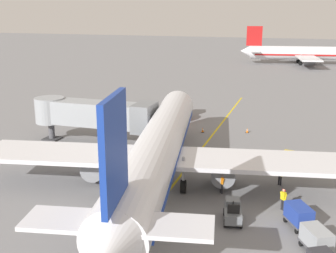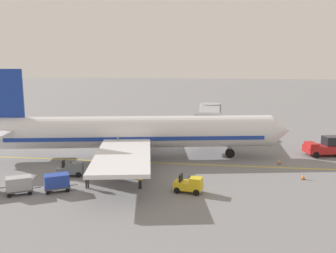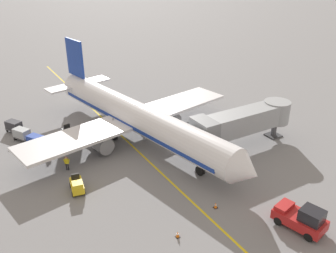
{
  "view_description": "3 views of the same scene",
  "coord_description": "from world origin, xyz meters",
  "px_view_note": "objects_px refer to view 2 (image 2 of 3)",
  "views": [
    {
      "loc": [
        10.04,
        -32.22,
        14.58
      ],
      "look_at": [
        -2.44,
        6.61,
        3.41
      ],
      "focal_mm": 46.0,
      "sensor_mm": 36.0,
      "label": 1
    },
    {
      "loc": [
        39.95,
        10.22,
        11.55
      ],
      "look_at": [
        -0.87,
        4.59,
        4.11
      ],
      "focal_mm": 39.16,
      "sensor_mm": 36.0,
      "label": 2
    },
    {
      "loc": [
        16.93,
        39.0,
        21.94
      ],
      "look_at": [
        -3.03,
        5.66,
        3.49
      ],
      "focal_mm": 39.03,
      "sensor_mm": 36.0,
      "label": 3
    }
  ],
  "objects_px": {
    "baggage_cart_front": "(57,181)",
    "baggage_cart_second_in_train": "(19,184)",
    "pushback_tractor": "(325,147)",
    "baggage_tug_lead": "(189,185)",
    "ground_crew_loader": "(119,164)",
    "safety_cone_nose_left": "(303,176)",
    "ground_crew_marshaller": "(140,179)",
    "parked_airliner": "(134,133)",
    "baggage_tug_trailing": "(71,169)",
    "jet_bridge": "(209,118)",
    "ground_crew_wing_walker": "(87,178)",
    "safety_cone_nose_right": "(279,162)"
  },
  "relations": [
    {
      "from": "parked_airliner",
      "to": "baggage_tug_trailing",
      "type": "xyz_separation_m",
      "value": [
        7.26,
        -4.86,
        -2.47
      ]
    },
    {
      "from": "baggage_cart_second_in_train",
      "to": "safety_cone_nose_right",
      "type": "xyz_separation_m",
      "value": [
        -12.89,
        24.06,
        -0.66
      ]
    },
    {
      "from": "parked_airliner",
      "to": "baggage_tug_lead",
      "type": "relative_size",
      "value": 13.92
    },
    {
      "from": "baggage_cart_front",
      "to": "ground_crew_wing_walker",
      "type": "height_order",
      "value": "ground_crew_wing_walker"
    },
    {
      "from": "parked_airliner",
      "to": "ground_crew_loader",
      "type": "bearing_deg",
      "value": -3.82
    },
    {
      "from": "ground_crew_wing_walker",
      "to": "baggage_tug_trailing",
      "type": "bearing_deg",
      "value": -138.94
    },
    {
      "from": "baggage_tug_lead",
      "to": "baggage_tug_trailing",
      "type": "relative_size",
      "value": 0.99
    },
    {
      "from": "parked_airliner",
      "to": "baggage_cart_front",
      "type": "xyz_separation_m",
      "value": [
        11.72,
        -4.37,
        -2.24
      ]
    },
    {
      "from": "pushback_tractor",
      "to": "ground_crew_loader",
      "type": "height_order",
      "value": "pushback_tractor"
    },
    {
      "from": "baggage_cart_front",
      "to": "baggage_cart_second_in_train",
      "type": "xyz_separation_m",
      "value": [
        1.12,
        -2.97,
        0.0
      ]
    },
    {
      "from": "baggage_cart_second_in_train",
      "to": "jet_bridge",
      "type": "bearing_deg",
      "value": 145.8
    },
    {
      "from": "baggage_tug_lead",
      "to": "ground_crew_marshaller",
      "type": "bearing_deg",
      "value": -94.38
    },
    {
      "from": "ground_crew_wing_walker",
      "to": "jet_bridge",
      "type": "bearing_deg",
      "value": 153.42
    },
    {
      "from": "ground_crew_marshaller",
      "to": "safety_cone_nose_left",
      "type": "height_order",
      "value": "ground_crew_marshaller"
    },
    {
      "from": "baggage_cart_front",
      "to": "ground_crew_loader",
      "type": "height_order",
      "value": "ground_crew_loader"
    },
    {
      "from": "jet_bridge",
      "to": "ground_crew_marshaller",
      "type": "relative_size",
      "value": 8.38
    },
    {
      "from": "ground_crew_wing_walker",
      "to": "safety_cone_nose_right",
      "type": "relative_size",
      "value": 2.86
    },
    {
      "from": "ground_crew_marshaller",
      "to": "safety_cone_nose_right",
      "type": "distance_m",
      "value": 17.18
    },
    {
      "from": "ground_crew_wing_walker",
      "to": "ground_crew_loader",
      "type": "height_order",
      "value": "same"
    },
    {
      "from": "baggage_cart_front",
      "to": "ground_crew_loader",
      "type": "relative_size",
      "value": 1.69
    },
    {
      "from": "pushback_tractor",
      "to": "baggage_tug_lead",
      "type": "relative_size",
      "value": 1.79
    },
    {
      "from": "baggage_cart_front",
      "to": "ground_crew_wing_walker",
      "type": "xyz_separation_m",
      "value": [
        -1.17,
        2.37,
        0.0
      ]
    },
    {
      "from": "baggage_cart_second_in_train",
      "to": "safety_cone_nose_left",
      "type": "distance_m",
      "value": 26.69
    },
    {
      "from": "jet_bridge",
      "to": "ground_crew_wing_walker",
      "type": "distance_m",
      "value": 23.68
    },
    {
      "from": "ground_crew_loader",
      "to": "safety_cone_nose_left",
      "type": "bearing_deg",
      "value": 91.27
    },
    {
      "from": "ground_crew_wing_walker",
      "to": "safety_cone_nose_left",
      "type": "xyz_separation_m",
      "value": [
        -5.38,
        20.22,
        -0.66
      ]
    },
    {
      "from": "baggage_cart_front",
      "to": "safety_cone_nose_right",
      "type": "height_order",
      "value": "baggage_cart_front"
    },
    {
      "from": "ground_crew_wing_walker",
      "to": "safety_cone_nose_left",
      "type": "bearing_deg",
      "value": 104.91
    },
    {
      "from": "parked_airliner",
      "to": "jet_bridge",
      "type": "height_order",
      "value": "parked_airliner"
    },
    {
      "from": "baggage_tug_trailing",
      "to": "baggage_cart_front",
      "type": "relative_size",
      "value": 0.94
    },
    {
      "from": "baggage_tug_trailing",
      "to": "ground_crew_loader",
      "type": "distance_m",
      "value": 4.81
    },
    {
      "from": "ground_crew_wing_walker",
      "to": "ground_crew_marshaller",
      "type": "xyz_separation_m",
      "value": [
        -0.53,
        4.83,
        0.0
      ]
    },
    {
      "from": "ground_crew_loader",
      "to": "ground_crew_wing_walker",
      "type": "bearing_deg",
      "value": -18.15
    },
    {
      "from": "baggage_tug_trailing",
      "to": "safety_cone_nose_left",
      "type": "height_order",
      "value": "baggage_tug_trailing"
    },
    {
      "from": "baggage_cart_front",
      "to": "safety_cone_nose_right",
      "type": "distance_m",
      "value": 24.17
    },
    {
      "from": "baggage_tug_trailing",
      "to": "safety_cone_nose_right",
      "type": "relative_size",
      "value": 4.56
    },
    {
      "from": "jet_bridge",
      "to": "pushback_tractor",
      "type": "relative_size",
      "value": 2.96
    },
    {
      "from": "ground_crew_wing_walker",
      "to": "ground_crew_marshaller",
      "type": "distance_m",
      "value": 4.85
    },
    {
      "from": "baggage_cart_front",
      "to": "baggage_cart_second_in_train",
      "type": "height_order",
      "value": "same"
    },
    {
      "from": "baggage_cart_front",
      "to": "ground_crew_marshaller",
      "type": "xyz_separation_m",
      "value": [
        -1.7,
        7.2,
        0.0
      ]
    },
    {
      "from": "jet_bridge",
      "to": "parked_airliner",
      "type": "bearing_deg",
      "value": -39.06
    },
    {
      "from": "ground_crew_wing_walker",
      "to": "safety_cone_nose_right",
      "type": "xyz_separation_m",
      "value": [
        -10.6,
        18.72,
        -0.66
      ]
    },
    {
      "from": "pushback_tractor",
      "to": "baggage_cart_second_in_train",
      "type": "height_order",
      "value": "pushback_tractor"
    },
    {
      "from": "safety_cone_nose_left",
      "to": "baggage_tug_lead",
      "type": "bearing_deg",
      "value": -64.4
    },
    {
      "from": "ground_crew_marshaller",
      "to": "ground_crew_loader",
      "type": "bearing_deg",
      "value": -144.3
    },
    {
      "from": "pushback_tractor",
      "to": "safety_cone_nose_left",
      "type": "relative_size",
      "value": 8.12
    },
    {
      "from": "parked_airliner",
      "to": "ground_crew_wing_walker",
      "type": "height_order",
      "value": "parked_airliner"
    },
    {
      "from": "ground_crew_loader",
      "to": "ground_crew_marshaller",
      "type": "xyz_separation_m",
      "value": [
        4.45,
        3.2,
        0.0
      ]
    },
    {
      "from": "safety_cone_nose_left",
      "to": "baggage_tug_trailing",
      "type": "bearing_deg",
      "value": -84.81
    },
    {
      "from": "baggage_tug_trailing",
      "to": "ground_crew_wing_walker",
      "type": "relative_size",
      "value": 1.59
    }
  ]
}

